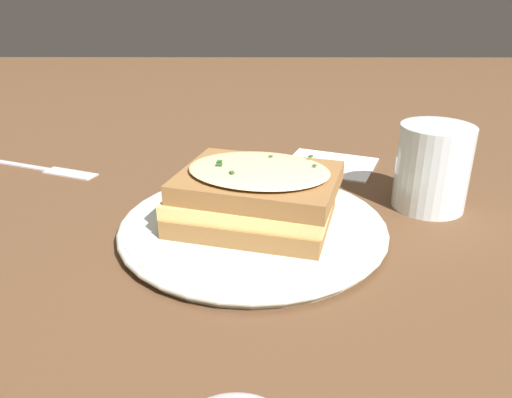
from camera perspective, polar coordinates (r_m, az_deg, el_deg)
ground_plane at (r=0.48m, az=0.65°, el=-5.12°), size 2.40×2.40×0.00m
dinner_plate at (r=0.50m, az=0.00°, el=-3.15°), size 0.27×0.27×0.01m
sandwich at (r=0.49m, az=0.35°, el=0.45°), size 0.18×0.15×0.06m
water_glass at (r=0.58m, az=19.82°, el=3.42°), size 0.08×0.08×0.09m
fork at (r=0.72m, az=-22.40°, el=3.18°), size 0.18×0.08×0.00m
napkin at (r=0.69m, az=8.66°, el=4.01°), size 0.14×0.13×0.00m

